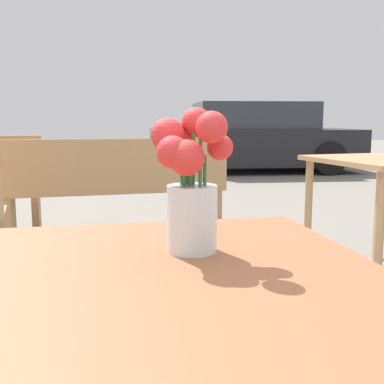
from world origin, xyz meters
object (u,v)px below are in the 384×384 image
table_front (169,336)px  table_back (381,179)px  bench_middle (116,188)px  parked_car (252,139)px  flower_vase (190,185)px

table_front → table_back: 2.46m
bench_middle → parked_car: parked_car is taller
table_back → parked_car: parked_car is taller
table_front → flower_vase: size_ratio=2.86×
table_front → parked_car: (2.79, 8.14, 0.00)m
table_back → parked_car: bearing=79.2°
flower_vase → bench_middle: flower_vase is taller
bench_middle → table_back: 1.91m
table_front → table_back: bearing=49.8°
table_front → bench_middle: size_ratio=0.46×
bench_middle → table_back: bearing=-33.8°
table_front → bench_middle: bench_middle is taller
table_back → parked_car: 6.37m
flower_vase → parked_car: parked_car is taller
bench_middle → flower_vase: bearing=-89.0°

